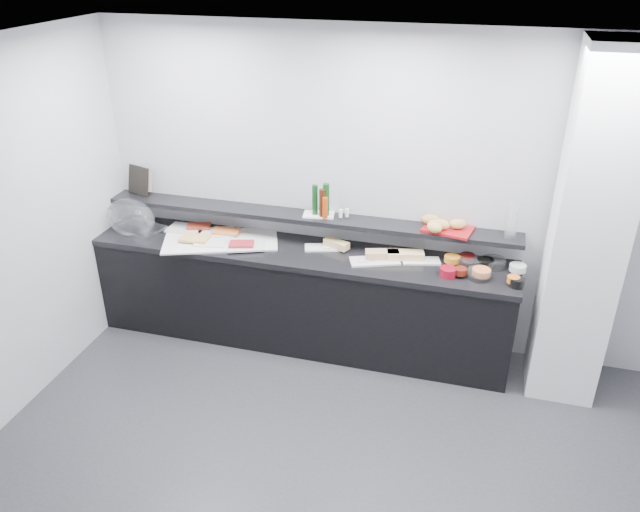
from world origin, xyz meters
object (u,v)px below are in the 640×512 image
(carafe, at_px, (512,222))
(cloche_base, at_px, (140,229))
(sandwich_plate_mid, at_px, (375,261))
(framed_print, at_px, (139,180))
(condiment_tray, at_px, (319,215))
(bread_tray, at_px, (448,229))

(carafe, bearing_deg, cloche_base, -177.18)
(sandwich_plate_mid, height_order, framed_print, framed_print)
(sandwich_plate_mid, bearing_deg, condiment_tray, 134.62)
(condiment_tray, bearing_deg, carafe, -11.69)
(condiment_tray, distance_m, carafe, 1.57)
(sandwich_plate_mid, bearing_deg, carafe, -11.28)
(cloche_base, xyz_separation_m, sandwich_plate_mid, (2.15, -0.03, -0.01))
(framed_print, xyz_separation_m, condiment_tray, (1.72, -0.04, -0.12))
(cloche_base, relative_size, framed_print, 1.56)
(cloche_base, bearing_deg, carafe, 18.03)
(framed_print, xyz_separation_m, bread_tray, (2.80, -0.05, -0.12))
(cloche_base, relative_size, bread_tray, 1.07)
(carafe, bearing_deg, sandwich_plate_mid, -169.76)
(cloche_base, relative_size, carafe, 1.36)
(framed_print, distance_m, condiment_tray, 1.72)
(condiment_tray, bearing_deg, bread_tray, -10.39)
(condiment_tray, height_order, bread_tray, bread_tray)
(sandwich_plate_mid, height_order, bread_tray, bread_tray)
(cloche_base, distance_m, carafe, 3.19)
(framed_print, distance_m, carafe, 3.28)
(condiment_tray, relative_size, bread_tray, 0.68)
(sandwich_plate_mid, height_order, carafe, carafe)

